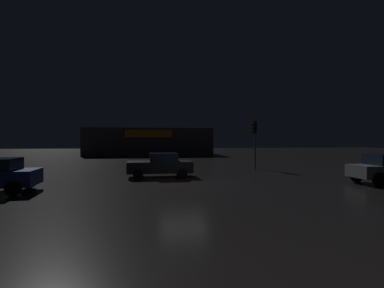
{
  "coord_description": "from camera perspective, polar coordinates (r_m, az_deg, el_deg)",
  "views": [
    {
      "loc": [
        -1.6,
        -14.99,
        2.4
      ],
      "look_at": [
        1.2,
        5.76,
        2.04
      ],
      "focal_mm": 26.58,
      "sensor_mm": 36.0,
      "label": 1
    }
  ],
  "objects": [
    {
      "name": "store_building",
      "position": [
        44.32,
        -8.55,
        0.47
      ],
      "size": [
        18.37,
        8.89,
        4.01
      ],
      "color": "#4C4742",
      "rests_on": "ground"
    },
    {
      "name": "car_crossing",
      "position": [
        18.11,
        -6.34,
        -4.21
      ],
      "size": [
        4.11,
        2.07,
        1.52
      ],
      "color": "black",
      "rests_on": "ground"
    },
    {
      "name": "ground_plane",
      "position": [
        15.27,
        -1.6,
        -8.06
      ],
      "size": [
        120.0,
        120.0,
        0.0
      ],
      "primitive_type": "plane",
      "color": "black"
    },
    {
      "name": "traffic_signal_cross_left",
      "position": [
        23.55,
        12.46,
        1.88
      ],
      "size": [
        0.42,
        0.42,
        3.85
      ],
      "color": "#595B60",
      "rests_on": "ground"
    }
  ]
}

